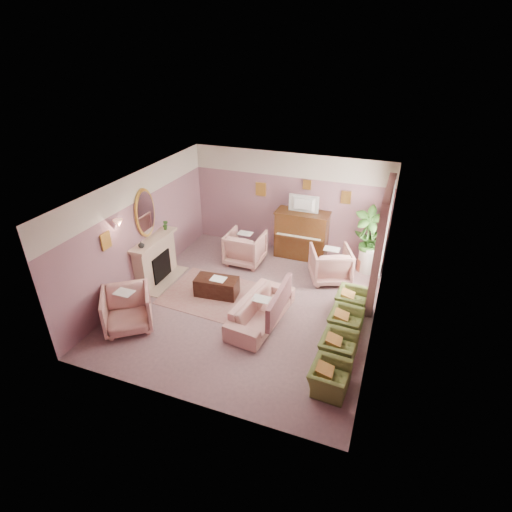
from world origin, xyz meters
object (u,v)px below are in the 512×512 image
(sofa, at_px, (261,305))
(side_table, at_px, (369,259))
(olive_chair_a, at_px, (330,375))
(piano, at_px, (302,235))
(floral_armchair_left, at_px, (245,246))
(floral_armchair_right, at_px, (330,263))
(olive_chair_d, at_px, (352,298))
(olive_chair_c, at_px, (346,319))
(olive_chair_b, at_px, (338,344))
(coffee_table, at_px, (217,287))
(television, at_px, (303,203))
(floral_armchair_front, at_px, (127,308))

(sofa, bearing_deg, side_table, 57.83)
(olive_chair_a, height_order, side_table, side_table)
(piano, bearing_deg, sofa, -90.67)
(side_table, bearing_deg, floral_armchair_left, -167.12)
(floral_armchair_right, bearing_deg, olive_chair_d, -57.60)
(olive_chair_a, xyz_separation_m, olive_chair_c, (0.00, 1.64, 0.00))
(floral_armchair_right, relative_size, olive_chair_a, 1.33)
(olive_chair_a, xyz_separation_m, olive_chair_d, (0.00, 2.46, 0.00))
(floral_armchair_right, bearing_deg, olive_chair_b, -75.53)
(floral_armchair_left, xyz_separation_m, floral_armchair_right, (2.33, -0.09, 0.00))
(sofa, height_order, floral_armchair_right, floral_armchair_right)
(coffee_table, relative_size, sofa, 0.50)
(coffee_table, height_order, olive_chair_d, olive_chair_d)
(coffee_table, relative_size, olive_chair_c, 1.35)
(coffee_table, relative_size, floral_armchair_right, 1.02)
(side_table, bearing_deg, olive_chair_b, -92.23)
(olive_chair_b, bearing_deg, side_table, 87.77)
(piano, relative_size, floral_armchair_left, 1.43)
(television, distance_m, olive_chair_c, 3.58)
(piano, height_order, television, television)
(television, bearing_deg, olive_chair_a, -69.08)
(television, relative_size, floral_armchair_front, 0.81)
(sofa, bearing_deg, olive_chair_c, 8.27)
(sofa, bearing_deg, television, 89.32)
(floral_armchair_left, relative_size, olive_chair_a, 1.33)
(coffee_table, bearing_deg, side_table, 37.14)
(television, height_order, olive_chair_a, television)
(olive_chair_c, xyz_separation_m, side_table, (0.14, 2.76, 0.03))
(olive_chair_c, bearing_deg, floral_armchair_right, 110.15)
(olive_chair_a, distance_m, olive_chair_c, 1.64)
(floral_armchair_front, bearing_deg, olive_chair_c, 18.44)
(floral_armchair_left, xyz_separation_m, olive_chair_b, (3.04, -2.85, -0.17))
(floral_armchair_right, bearing_deg, piano, 136.17)
(piano, relative_size, television, 1.75)
(side_table, bearing_deg, coffee_table, -142.86)
(floral_armchair_right, bearing_deg, television, 137.69)
(television, xyz_separation_m, coffee_table, (-1.36, -2.54, -1.38))
(floral_armchair_left, height_order, olive_chair_d, floral_armchair_left)
(piano, relative_size, side_table, 2.00)
(floral_armchair_right, xyz_separation_m, olive_chair_c, (0.71, -1.94, -0.17))
(television, bearing_deg, floral_armchair_left, -147.91)
(sofa, height_order, side_table, sofa)
(olive_chair_a, xyz_separation_m, side_table, (0.14, 4.40, 0.03))
(piano, height_order, side_table, piano)
(floral_armchair_left, distance_m, olive_chair_a, 4.77)
(television, xyz_separation_m, olive_chair_b, (1.72, -3.68, -1.28))
(floral_armchair_front, height_order, olive_chair_d, floral_armchair_front)
(sofa, height_order, olive_chair_a, sofa)
(coffee_table, height_order, floral_armchair_front, floral_armchair_front)
(piano, bearing_deg, floral_armchair_right, -43.83)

